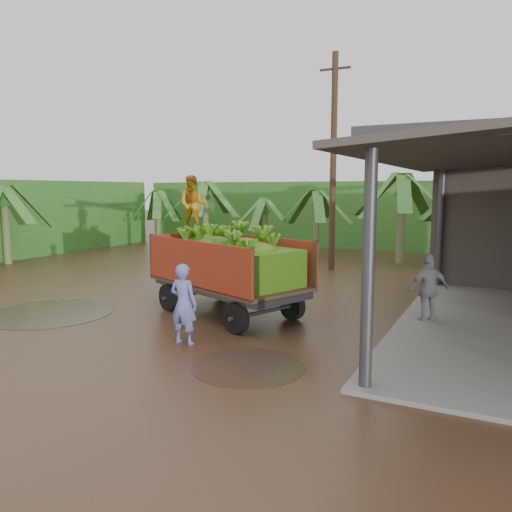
% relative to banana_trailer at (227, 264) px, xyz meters
% --- Properties ---
extents(ground, '(100.00, 100.00, 0.00)m').
position_rel_banana_trailer_xyz_m(ground, '(-0.93, 0.46, -1.30)').
color(ground, black).
rests_on(ground, ground).
extents(hedge_north, '(22.00, 3.00, 3.60)m').
position_rel_banana_trailer_xyz_m(hedge_north, '(-2.93, 16.46, 0.50)').
color(hedge_north, '#2D661E').
rests_on(hedge_north, ground).
extents(banana_trailer, '(5.86, 3.50, 3.56)m').
position_rel_banana_trailer_xyz_m(banana_trailer, '(0.00, 0.00, 0.00)').
color(banana_trailer, red).
rests_on(banana_trailer, ground).
extents(man_blue, '(0.61, 0.40, 1.68)m').
position_rel_banana_trailer_xyz_m(man_blue, '(0.40, -2.50, -0.46)').
color(man_blue, '#676CBB').
rests_on(man_blue, ground).
extents(man_grey, '(1.04, 0.91, 1.68)m').
position_rel_banana_trailer_xyz_m(man_grey, '(4.69, 1.37, -0.46)').
color(man_grey, gray).
rests_on(man_grey, ground).
extents(utility_pole, '(1.20, 0.24, 8.30)m').
position_rel_banana_trailer_xyz_m(utility_pole, '(0.16, 8.01, 2.91)').
color(utility_pole, '#47301E').
rests_on(utility_pole, ground).
extents(banana_plants, '(24.47, 20.10, 3.97)m').
position_rel_banana_trailer_xyz_m(banana_plants, '(-5.12, 6.89, 0.45)').
color(banana_plants, '#2D661E').
rests_on(banana_plants, ground).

